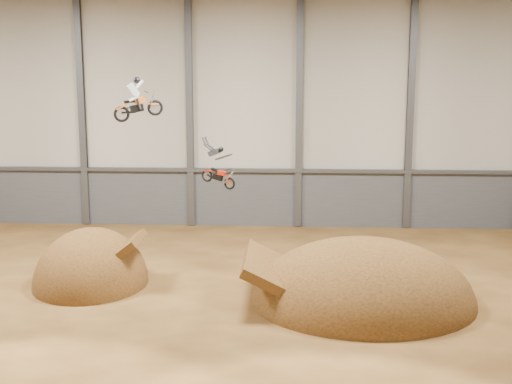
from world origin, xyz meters
The scene contains 12 objects.
floor centered at (0.00, 0.00, 0.00)m, with size 40.00×40.00×0.00m, color #4D3014.
back_wall centered at (0.00, 15.00, 7.00)m, with size 40.00×0.10×14.00m, color beige.
lower_band_back centered at (0.00, 14.90, 1.75)m, with size 39.80×0.18×3.50m, color #4A4B50.
steel_rail centered at (0.00, 14.75, 3.55)m, with size 39.80×0.35×0.20m, color #47494F.
steel_column_1 centered at (-10.00, 14.80, 7.00)m, with size 0.40×0.36×13.90m, color #47494F.
steel_column_2 centered at (-3.33, 14.80, 7.00)m, with size 0.40×0.36×13.90m, color #47494F.
steel_column_3 centered at (3.33, 14.80, 7.00)m, with size 0.40×0.36×13.90m, color #47494F.
steel_column_4 centered at (10.00, 14.80, 7.00)m, with size 0.40×0.36×13.90m, color #47494F.
takeoff_ramp centered at (-6.49, 3.21, 0.00)m, with size 5.31×6.13×5.31m, color #3E250F.
landing_ramp centered at (6.06, 1.26, 0.00)m, with size 9.72×8.60×5.61m, color #3E250F.
fmx_rider_a centered at (-4.01, 3.60, 8.79)m, with size 2.24×0.86×2.03m, color orange, non-canonical shape.
fmx_rider_b centered at (-0.64, 4.76, 5.55)m, with size 2.44×0.70×2.09m, color red, non-canonical shape.
Camera 1 is at (2.85, -28.47, 10.84)m, focal length 50.00 mm.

